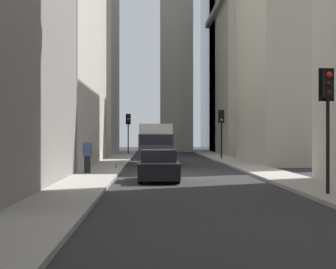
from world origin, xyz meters
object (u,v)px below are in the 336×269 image
at_px(traffic_light_midblock, 128,124).
at_px(discarded_bottle, 116,166).
at_px(sedan_black, 158,166).
at_px(delivery_truck, 156,144).
at_px(traffic_light_far_junction, 221,123).
at_px(traffic_light_foreground, 328,101).
at_px(pedestrian, 87,154).

relative_size(traffic_light_midblock, discarded_bottle, 15.36).
bearing_deg(sedan_black, traffic_light_midblock, 4.68).
distance_m(delivery_truck, discarded_bottle, 5.98).
bearing_deg(sedan_black, traffic_light_far_junction, -14.66).
xyz_separation_m(traffic_light_midblock, discarded_bottle, (-24.44, -0.25, -2.94)).
distance_m(sedan_black, traffic_light_foreground, 9.16).
bearing_deg(traffic_light_midblock, traffic_light_far_junction, -142.97).
bearing_deg(traffic_light_midblock, discarded_bottle, -179.41).
height_order(traffic_light_foreground, discarded_bottle, traffic_light_foreground).
distance_m(traffic_light_far_junction, discarded_bottle, 15.95).
bearing_deg(traffic_light_far_junction, discarded_bottle, 149.28).
relative_size(traffic_light_foreground, discarded_bottle, 15.44).
relative_size(pedestrian, discarded_bottle, 6.63).
bearing_deg(pedestrian, delivery_truck, -20.13).
height_order(sedan_black, traffic_light_foreground, traffic_light_foreground).
bearing_deg(delivery_truck, discarded_bottle, 155.76).
distance_m(pedestrian, discarded_bottle, 4.69).
bearing_deg(traffic_light_foreground, traffic_light_far_junction, -0.22).
distance_m(sedan_black, traffic_light_far_junction, 22.31).
distance_m(delivery_truck, pedestrian, 10.43).
height_order(delivery_truck, sedan_black, delivery_truck).
bearing_deg(traffic_light_midblock, pedestrian, 178.15).
distance_m(traffic_light_midblock, discarded_bottle, 24.62).
bearing_deg(discarded_bottle, traffic_light_far_junction, -30.72).
height_order(traffic_light_foreground, traffic_light_far_junction, traffic_light_foreground).
xyz_separation_m(delivery_truck, traffic_light_midblock, (19.10, 2.65, 1.73)).
bearing_deg(traffic_light_midblock, sedan_black, -175.32).
relative_size(delivery_truck, pedestrian, 3.61).
xyz_separation_m(traffic_light_far_junction, discarded_bottle, (-13.49, 8.01, -2.88)).
relative_size(traffic_light_foreground, traffic_light_far_junction, 1.02).
bearing_deg(delivery_truck, pedestrian, 159.87).
height_order(traffic_light_far_junction, pedestrian, traffic_light_far_junction).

